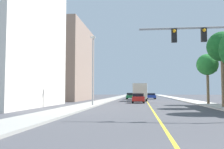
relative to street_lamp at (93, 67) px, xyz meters
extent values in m
plane|color=#47474C|center=(6.52, 17.98, -4.54)|extent=(192.00, 192.00, 0.00)
cube|color=#9E9B93|center=(-0.91, 17.98, -4.47)|extent=(2.83, 168.00, 0.15)
cube|color=beige|center=(13.96, 17.98, -4.47)|extent=(2.83, 168.00, 0.15)
cube|color=yellow|center=(6.52, 17.98, -4.54)|extent=(0.16, 144.00, 0.01)
cube|color=gray|center=(-13.18, 19.68, 2.72)|extent=(16.17, 16.76, 14.53)
cylinder|color=gray|center=(9.17, -12.79, 1.03)|extent=(7.57, 0.14, 0.14)
cube|color=black|center=(9.29, -12.79, 0.58)|extent=(0.32, 0.24, 0.84)
sphere|color=orange|center=(9.29, -12.93, 0.83)|extent=(0.20, 0.20, 0.20)
cube|color=black|center=(7.53, -12.79, 0.58)|extent=(0.32, 0.24, 0.84)
sphere|color=orange|center=(7.53, -12.93, 0.83)|extent=(0.20, 0.20, 0.20)
cylinder|color=gray|center=(0.00, 0.00, -0.55)|extent=(0.16, 0.16, 7.69)
cube|color=beige|center=(0.00, 0.00, 3.45)|extent=(0.56, 0.28, 0.20)
cylinder|color=brown|center=(13.92, -1.37, -1.28)|extent=(0.36, 0.36, 6.23)
sphere|color=#195B23|center=(13.92, -1.37, 1.84)|extent=(3.10, 3.10, 3.10)
cone|color=#195B23|center=(14.07, -0.46, 1.64)|extent=(1.48, 0.63, 1.79)
cone|color=#195B23|center=(12.99, -1.42, 1.64)|extent=(0.48, 1.28, 1.53)
cylinder|color=brown|center=(13.97, 4.72, -1.89)|extent=(0.33, 0.33, 5.00)
sphere|color=#287F33|center=(13.97, 4.72, 0.61)|extent=(2.73, 2.73, 2.73)
cone|color=#287F33|center=(14.78, 4.84, 0.41)|extent=(0.58, 1.30, 1.57)
cone|color=#287F33|center=(14.08, 5.53, 0.41)|extent=(1.20, 0.56, 1.34)
cone|color=#287F33|center=(13.25, 5.10, 0.41)|extent=(0.95, 1.38, 1.40)
cone|color=#287F33|center=(13.23, 4.37, 0.41)|extent=(0.86, 1.25, 1.28)
cone|color=#287F33|center=(14.10, 3.91, 0.41)|extent=(1.48, 0.67, 1.09)
cube|color=red|center=(5.09, 9.35, -3.91)|extent=(1.89, 3.90, 0.64)
cube|color=black|center=(5.09, 9.35, -3.35)|extent=(1.63, 1.97, 0.47)
cylinder|color=black|center=(4.25, 10.71, -4.22)|extent=(0.24, 0.65, 0.64)
cylinder|color=black|center=(5.84, 10.75, -4.22)|extent=(0.24, 0.65, 0.64)
cylinder|color=black|center=(4.33, 7.95, -4.22)|extent=(0.24, 0.65, 0.64)
cylinder|color=black|center=(5.92, 8.00, -4.22)|extent=(0.24, 0.65, 0.64)
cube|color=#196638|center=(3.35, 26.93, -3.93)|extent=(1.92, 4.43, 0.58)
cube|color=black|center=(3.35, 26.71, -3.40)|extent=(1.67, 2.16, 0.49)
cylinder|color=black|center=(2.53, 28.59, -4.22)|extent=(0.23, 0.64, 0.64)
cylinder|color=black|center=(4.20, 28.58, -4.22)|extent=(0.23, 0.64, 0.64)
cylinder|color=black|center=(2.50, 25.28, -4.22)|extent=(0.23, 0.64, 0.64)
cylinder|color=black|center=(4.18, 25.27, -4.22)|extent=(0.23, 0.64, 0.64)
cube|color=#1E389E|center=(7.79, 29.22, -3.94)|extent=(2.12, 4.06, 0.57)
cube|color=black|center=(7.79, 29.25, -3.44)|extent=(1.80, 2.12, 0.43)
cylinder|color=black|center=(6.85, 30.62, -4.22)|extent=(0.25, 0.65, 0.64)
cylinder|color=black|center=(8.59, 30.70, -4.22)|extent=(0.25, 0.65, 0.64)
cylinder|color=black|center=(6.98, 27.74, -4.22)|extent=(0.25, 0.65, 0.64)
cylinder|color=black|center=(8.72, 27.82, -4.22)|extent=(0.25, 0.65, 0.64)
cube|color=silver|center=(5.53, 19.96, -3.29)|extent=(2.46, 2.07, 1.60)
cube|color=beige|center=(5.42, 16.40, -2.77)|extent=(2.56, 5.20, 2.64)
cylinder|color=black|center=(4.48, 19.99, -4.09)|extent=(0.31, 0.91, 0.90)
cylinder|color=black|center=(6.58, 19.92, -4.09)|extent=(0.31, 0.91, 0.90)
cylinder|color=black|center=(4.33, 15.15, -4.09)|extent=(0.31, 0.91, 0.90)
cylinder|color=black|center=(6.43, 15.08, -4.09)|extent=(0.31, 0.91, 0.90)
camera|label=1|loc=(5.45, -28.33, -2.85)|focal=40.25mm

